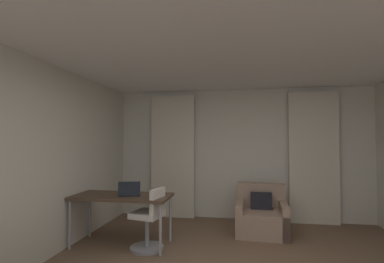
{
  "coord_description": "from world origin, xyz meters",
  "views": [
    {
      "loc": [
        0.0,
        -2.71,
        1.57
      ],
      "look_at": [
        -0.68,
        1.23,
        1.7
      ],
      "focal_mm": 26.08,
      "sensor_mm": 36.0,
      "label": 1
    }
  ],
  "objects": [
    {
      "name": "armchair",
      "position": [
        0.35,
        2.19,
        0.27
      ],
      "size": [
        0.87,
        0.83,
        0.8
      ],
      "color": "#997A66",
      "rests_on": "ground"
    },
    {
      "name": "wall_left",
      "position": [
        -2.53,
        0.0,
        1.3
      ],
      "size": [
        0.06,
        6.12,
        2.6
      ],
      "color": "beige",
      "rests_on": "ground"
    },
    {
      "name": "laptop",
      "position": [
        -1.63,
        1.24,
        0.79
      ],
      "size": [
        0.37,
        0.32,
        0.22
      ],
      "color": "#2D2D33",
      "rests_on": "desk"
    },
    {
      "name": "wall_window",
      "position": [
        0.0,
        3.03,
        1.3
      ],
      "size": [
        5.12,
        0.06,
        2.6
      ],
      "color": "beige",
      "rests_on": "ground"
    },
    {
      "name": "curtain_left_panel",
      "position": [
        -1.38,
        2.9,
        1.25
      ],
      "size": [
        0.9,
        0.06,
        2.5
      ],
      "color": "beige",
      "rests_on": "ground"
    },
    {
      "name": "curtain_right_panel",
      "position": [
        1.38,
        2.9,
        1.25
      ],
      "size": [
        0.9,
        0.06,
        2.5
      ],
      "color": "beige",
      "rests_on": "ground"
    },
    {
      "name": "desk",
      "position": [
        -1.76,
        1.27,
        0.69
      ],
      "size": [
        1.46,
        0.65,
        0.75
      ],
      "color": "#4C3828",
      "rests_on": "ground"
    },
    {
      "name": "ceiling",
      "position": [
        0.0,
        0.0,
        2.63
      ],
      "size": [
        5.12,
        6.12,
        0.06
      ],
      "primitive_type": "cube",
      "color": "white",
      "rests_on": "wall_left"
    },
    {
      "name": "desk_chair",
      "position": [
        -1.29,
        1.18,
        0.39
      ],
      "size": [
        0.48,
        0.48,
        0.88
      ],
      "color": "gray",
      "rests_on": "ground"
    }
  ]
}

